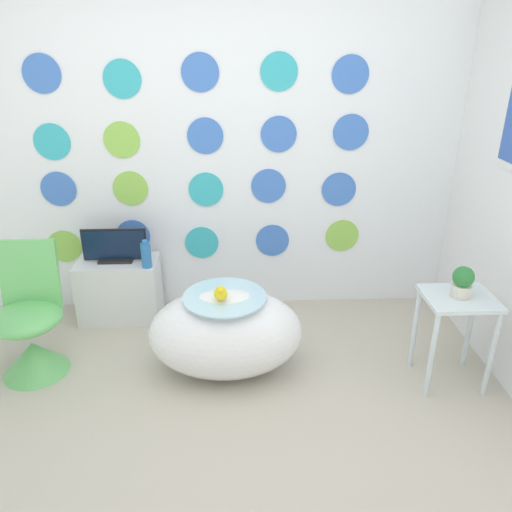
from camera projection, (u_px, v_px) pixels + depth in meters
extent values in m
plane|color=#BCB29E|center=(191.00, 478.00, 2.41)|extent=(12.00, 12.00, 0.00)
cube|color=white|center=(201.00, 139.00, 3.51)|extent=(4.70, 0.04, 2.60)
cylinder|color=#8CCC4C|center=(64.00, 246.00, 3.77)|extent=(0.25, 0.01, 0.25)
cylinder|color=#3F72CC|center=(133.00, 236.00, 3.75)|extent=(0.25, 0.01, 0.25)
cylinder|color=#33B2BF|center=(202.00, 243.00, 3.80)|extent=(0.25, 0.01, 0.25)
cylinder|color=#3F72CC|center=(272.00, 241.00, 3.82)|extent=(0.25, 0.01, 0.25)
cylinder|color=#8CCC4C|center=(342.00, 236.00, 3.82)|extent=(0.25, 0.01, 0.25)
cylinder|color=#3F72CC|center=(59.00, 189.00, 3.59)|extent=(0.25, 0.01, 0.25)
cylinder|color=#8CCC4C|center=(130.00, 189.00, 3.61)|extent=(0.25, 0.01, 0.25)
cylinder|color=#33B2BF|center=(206.00, 190.00, 3.63)|extent=(0.25, 0.01, 0.25)
cylinder|color=#3F72CC|center=(268.00, 186.00, 3.64)|extent=(0.25, 0.01, 0.25)
cylinder|color=#3F72CC|center=(339.00, 190.00, 3.67)|extent=(0.25, 0.01, 0.25)
cylinder|color=#33B2BF|center=(52.00, 142.00, 3.45)|extent=(0.25, 0.01, 0.25)
cylinder|color=#8CCC4C|center=(122.00, 140.00, 3.46)|extent=(0.25, 0.01, 0.25)
cylinder|color=#3F72CC|center=(205.00, 136.00, 3.48)|extent=(0.25, 0.01, 0.25)
cylinder|color=#3F72CC|center=(279.00, 134.00, 3.49)|extent=(0.25, 0.01, 0.25)
cylinder|color=#3F72CC|center=(351.00, 132.00, 3.51)|extent=(0.25, 0.01, 0.25)
cylinder|color=#3F72CC|center=(42.00, 74.00, 3.27)|extent=(0.25, 0.01, 0.25)
cylinder|color=#33B2BF|center=(122.00, 79.00, 3.30)|extent=(0.25, 0.01, 0.25)
cylinder|color=#3F72CC|center=(200.00, 72.00, 3.31)|extent=(0.25, 0.01, 0.25)
cylinder|color=#33B2BF|center=(279.00, 72.00, 3.33)|extent=(0.25, 0.01, 0.25)
cylinder|color=#3F72CC|center=(350.00, 74.00, 3.35)|extent=(0.25, 0.01, 0.25)
ellipsoid|color=white|center=(226.00, 333.00, 3.09)|extent=(0.95, 0.62, 0.55)
cylinder|color=#B2DBEA|center=(225.00, 297.00, 2.99)|extent=(0.51, 0.51, 0.01)
sphere|color=yellow|center=(221.00, 294.00, 2.89)|extent=(0.08, 0.08, 0.08)
sphere|color=yellow|center=(220.00, 290.00, 2.87)|extent=(0.05, 0.05, 0.05)
cone|color=orange|center=(220.00, 292.00, 2.85)|extent=(0.02, 0.02, 0.02)
cone|color=#66C166|center=(34.00, 357.00, 3.14)|extent=(0.40, 0.40, 0.21)
ellipsoid|color=#66C166|center=(26.00, 319.00, 3.03)|extent=(0.42, 0.42, 0.15)
cube|color=#66C166|center=(29.00, 274.00, 3.09)|extent=(0.36, 0.10, 0.45)
cube|color=silver|center=(120.00, 289.00, 3.72)|extent=(0.58, 0.34, 0.47)
cube|color=white|center=(114.00, 289.00, 3.53)|extent=(0.50, 0.01, 0.13)
cube|color=black|center=(116.00, 260.00, 3.62)|extent=(0.24, 0.12, 0.02)
cube|color=black|center=(115.00, 244.00, 3.57)|extent=(0.46, 0.01, 0.24)
cube|color=#0F1E38|center=(114.00, 245.00, 3.57)|extent=(0.44, 0.01, 0.22)
cylinder|color=#2D72B7|center=(146.00, 255.00, 3.49)|extent=(0.07, 0.07, 0.18)
cylinder|color=#2D72B7|center=(145.00, 242.00, 3.45)|extent=(0.04, 0.04, 0.02)
cube|color=silver|center=(459.00, 298.00, 2.88)|extent=(0.40, 0.34, 0.02)
cylinder|color=silver|center=(432.00, 356.00, 2.86)|extent=(0.03, 0.03, 0.56)
cylinder|color=silver|center=(492.00, 354.00, 2.88)|extent=(0.03, 0.03, 0.56)
cylinder|color=silver|center=(415.00, 328.00, 3.13)|extent=(0.03, 0.03, 0.56)
cylinder|color=silver|center=(470.00, 327.00, 3.14)|extent=(0.03, 0.03, 0.56)
cylinder|color=beige|center=(461.00, 291.00, 2.86)|extent=(0.11, 0.11, 0.08)
sphere|color=#2D7A38|center=(464.00, 277.00, 2.83)|extent=(0.12, 0.12, 0.12)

